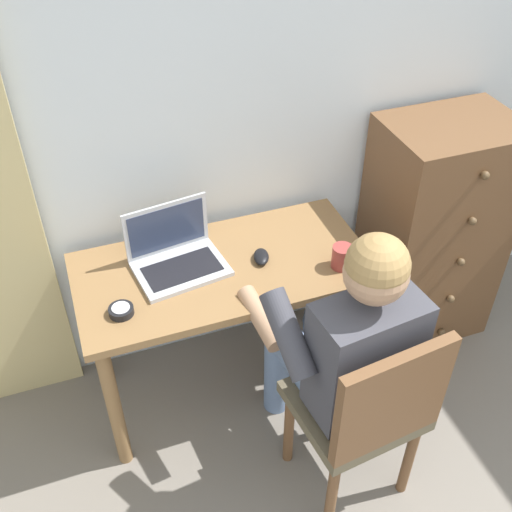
# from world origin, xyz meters

# --- Properties ---
(wall_back) EXTENTS (4.80, 0.05, 2.50)m
(wall_back) POSITION_xyz_m (0.00, 2.20, 1.25)
(wall_back) COLOR silver
(wall_back) RESTS_ON ground_plane
(desk) EXTENTS (1.15, 0.57, 0.72)m
(desk) POSITION_xyz_m (-0.40, 1.84, 0.60)
(desk) COLOR olive
(desk) RESTS_ON ground_plane
(dresser) EXTENTS (0.57, 0.45, 1.10)m
(dresser) POSITION_xyz_m (0.63, 1.93, 0.55)
(dresser) COLOR brown
(dresser) RESTS_ON ground_plane
(chair) EXTENTS (0.46, 0.44, 0.89)m
(chair) POSITION_xyz_m (-0.10, 1.18, 0.50)
(chair) COLOR brown
(chair) RESTS_ON ground_plane
(person_seated) EXTENTS (0.57, 0.61, 1.21)m
(person_seated) POSITION_xyz_m (-0.12, 1.37, 0.68)
(person_seated) COLOR #6B84AD
(person_seated) RESTS_ON ground_plane
(laptop) EXTENTS (0.37, 0.30, 0.24)m
(laptop) POSITION_xyz_m (-0.57, 1.91, 0.77)
(laptop) COLOR #B7BABF
(laptop) RESTS_ON desk
(computer_mouse) EXTENTS (0.09, 0.11, 0.03)m
(computer_mouse) POSITION_xyz_m (-0.25, 1.83, 0.73)
(computer_mouse) COLOR black
(computer_mouse) RESTS_ON desk
(desk_clock) EXTENTS (0.09, 0.09, 0.03)m
(desk_clock) POSITION_xyz_m (-0.82, 1.72, 0.73)
(desk_clock) COLOR black
(desk_clock) RESTS_ON desk
(coffee_mug) EXTENTS (0.12, 0.08, 0.09)m
(coffee_mug) POSITION_xyz_m (0.03, 1.69, 0.76)
(coffee_mug) COLOR #9E3D38
(coffee_mug) RESTS_ON desk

